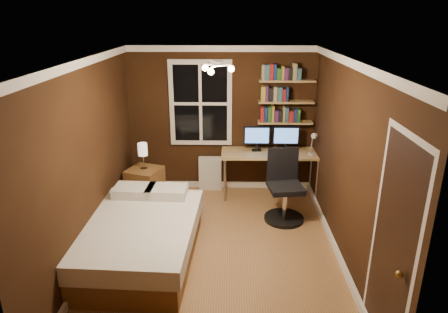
{
  "coord_description": "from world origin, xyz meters",
  "views": [
    {
      "loc": [
        0.19,
        -4.59,
        2.99
      ],
      "look_at": [
        0.08,
        0.45,
        1.17
      ],
      "focal_mm": 32.0,
      "sensor_mm": 36.0,
      "label": 1
    }
  ],
  "objects_px": {
    "bedside_lamp": "(143,156)",
    "radiator": "(210,173)",
    "bed": "(138,238)",
    "desk_lamp": "(313,143)",
    "monitor_right": "(286,139)",
    "nightstand": "(145,186)",
    "monitor_left": "(257,139)",
    "office_chair": "(284,193)",
    "desk": "(270,156)"
  },
  "relations": [
    {
      "from": "bed",
      "to": "desk_lamp",
      "type": "distance_m",
      "value": 3.14
    },
    {
      "from": "monitor_left",
      "to": "monitor_right",
      "type": "distance_m",
      "value": 0.49
    },
    {
      "from": "bed",
      "to": "radiator",
      "type": "xyz_separation_m",
      "value": [
        0.8,
        2.18,
        0.01
      ]
    },
    {
      "from": "monitor_left",
      "to": "radiator",
      "type": "bearing_deg",
      "value": 170.36
    },
    {
      "from": "bedside_lamp",
      "to": "radiator",
      "type": "relative_size",
      "value": 0.73
    },
    {
      "from": "desk",
      "to": "monitor_right",
      "type": "xyz_separation_m",
      "value": [
        0.26,
        0.08,
        0.27
      ]
    },
    {
      "from": "desk_lamp",
      "to": "desk",
      "type": "bearing_deg",
      "value": 163.93
    },
    {
      "from": "monitor_left",
      "to": "desk_lamp",
      "type": "distance_m",
      "value": 0.93
    },
    {
      "from": "monitor_right",
      "to": "office_chair",
      "type": "distance_m",
      "value": 1.1
    },
    {
      "from": "radiator",
      "to": "office_chair",
      "type": "bearing_deg",
      "value": -42.2
    },
    {
      "from": "bed",
      "to": "desk",
      "type": "bearing_deg",
      "value": 49.54
    },
    {
      "from": "bed",
      "to": "desk_lamp",
      "type": "bearing_deg",
      "value": 38.01
    },
    {
      "from": "monitor_left",
      "to": "office_chair",
      "type": "distance_m",
      "value": 1.16
    },
    {
      "from": "office_chair",
      "to": "desk",
      "type": "bearing_deg",
      "value": 91.11
    },
    {
      "from": "nightstand",
      "to": "monitor_left",
      "type": "distance_m",
      "value": 2.02
    },
    {
      "from": "bedside_lamp",
      "to": "radiator",
      "type": "distance_m",
      "value": 1.32
    },
    {
      "from": "monitor_right",
      "to": "monitor_left",
      "type": "bearing_deg",
      "value": 180.0
    },
    {
      "from": "bed",
      "to": "nightstand",
      "type": "relative_size",
      "value": 3.33
    },
    {
      "from": "nightstand",
      "to": "desk",
      "type": "height_order",
      "value": "desk"
    },
    {
      "from": "nightstand",
      "to": "bedside_lamp",
      "type": "bearing_deg",
      "value": 0.0
    },
    {
      "from": "bedside_lamp",
      "to": "desk",
      "type": "bearing_deg",
      "value": 10.88
    },
    {
      "from": "office_chair",
      "to": "nightstand",
      "type": "bearing_deg",
      "value": 159.73
    },
    {
      "from": "desk",
      "to": "radiator",
      "type": "bearing_deg",
      "value": 168.05
    },
    {
      "from": "bedside_lamp",
      "to": "desk",
      "type": "xyz_separation_m",
      "value": [
        2.07,
        0.4,
        -0.11
      ]
    },
    {
      "from": "bedside_lamp",
      "to": "radiator",
      "type": "xyz_separation_m",
      "value": [
        1.03,
        0.62,
        -0.54
      ]
    },
    {
      "from": "nightstand",
      "to": "office_chair",
      "type": "height_order",
      "value": "office_chair"
    },
    {
      "from": "monitor_right",
      "to": "desk_lamp",
      "type": "height_order",
      "value": "desk_lamp"
    },
    {
      "from": "nightstand",
      "to": "desk_lamp",
      "type": "bearing_deg",
      "value": 23.33
    },
    {
      "from": "radiator",
      "to": "desk_lamp",
      "type": "bearing_deg",
      "value": -13.57
    },
    {
      "from": "monitor_left",
      "to": "desk_lamp",
      "type": "height_order",
      "value": "desk_lamp"
    },
    {
      "from": "desk_lamp",
      "to": "nightstand",
      "type": "bearing_deg",
      "value": -175.64
    },
    {
      "from": "bed",
      "to": "radiator",
      "type": "height_order",
      "value": "bed"
    },
    {
      "from": "radiator",
      "to": "desk_lamp",
      "type": "distance_m",
      "value": 1.88
    },
    {
      "from": "bed",
      "to": "monitor_right",
      "type": "distance_m",
      "value": 3.01
    },
    {
      "from": "desk",
      "to": "desk_lamp",
      "type": "distance_m",
      "value": 0.74
    },
    {
      "from": "bed",
      "to": "desk",
      "type": "xyz_separation_m",
      "value": [
        1.83,
        1.96,
        0.43
      ]
    },
    {
      "from": "bed",
      "to": "desk_lamp",
      "type": "height_order",
      "value": "desk_lamp"
    },
    {
      "from": "bedside_lamp",
      "to": "monitor_right",
      "type": "height_order",
      "value": "monitor_right"
    },
    {
      "from": "monitor_right",
      "to": "bedside_lamp",
      "type": "bearing_deg",
      "value": -168.34
    },
    {
      "from": "bed",
      "to": "desk_lamp",
      "type": "xyz_separation_m",
      "value": [
        2.49,
        1.77,
        0.71
      ]
    },
    {
      "from": "bedside_lamp",
      "to": "desk_lamp",
      "type": "distance_m",
      "value": 2.74
    },
    {
      "from": "nightstand",
      "to": "desk_lamp",
      "type": "xyz_separation_m",
      "value": [
        2.73,
        0.21,
        0.69
      ]
    },
    {
      "from": "bed",
      "to": "office_chair",
      "type": "distance_m",
      "value": 2.27
    },
    {
      "from": "bed",
      "to": "monitor_right",
      "type": "relative_size",
      "value": 4.61
    },
    {
      "from": "bed",
      "to": "nightstand",
      "type": "distance_m",
      "value": 1.58
    },
    {
      "from": "bed",
      "to": "monitor_left",
      "type": "distance_m",
      "value": 2.69
    },
    {
      "from": "bedside_lamp",
      "to": "office_chair",
      "type": "bearing_deg",
      "value": -11.59
    },
    {
      "from": "bedside_lamp",
      "to": "radiator",
      "type": "bearing_deg",
      "value": 30.81
    },
    {
      "from": "bedside_lamp",
      "to": "monitor_left",
      "type": "height_order",
      "value": "monitor_left"
    },
    {
      "from": "desk",
      "to": "monitor_right",
      "type": "relative_size",
      "value": 3.68
    }
  ]
}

